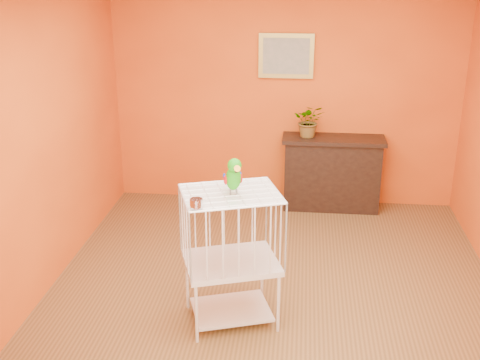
# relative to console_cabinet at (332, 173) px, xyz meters

# --- Properties ---
(ground) EXTENTS (4.50, 4.50, 0.00)m
(ground) POSITION_rel_console_cabinet_xyz_m (-0.57, -2.04, -0.43)
(ground) COLOR brown
(ground) RESTS_ON ground
(room_shell) EXTENTS (4.50, 4.50, 4.50)m
(room_shell) POSITION_rel_console_cabinet_xyz_m (-0.57, -2.04, 1.15)
(room_shell) COLOR #DF5815
(room_shell) RESTS_ON ground
(console_cabinet) EXTENTS (1.16, 0.42, 0.86)m
(console_cabinet) POSITION_rel_console_cabinet_xyz_m (0.00, 0.00, 0.00)
(console_cabinet) COLOR black
(console_cabinet) RESTS_ON ground
(potted_plant) EXTENTS (0.35, 0.39, 0.29)m
(potted_plant) POSITION_rel_console_cabinet_xyz_m (-0.29, -0.04, 0.58)
(potted_plant) COLOR #26722D
(potted_plant) RESTS_ON console_cabinet
(framed_picture) EXTENTS (0.62, 0.04, 0.50)m
(framed_picture) POSITION_rel_console_cabinet_xyz_m (-0.57, 0.17, 1.32)
(framed_picture) COLOR #A28C3A
(framed_picture) RESTS_ON room_shell
(birdcage) EXTENTS (0.86, 0.76, 1.12)m
(birdcage) POSITION_rel_console_cabinet_xyz_m (-0.88, -2.44, 0.15)
(birdcage) COLOR silver
(birdcage) RESTS_ON ground
(feed_cup) EXTENTS (0.09, 0.09, 0.07)m
(feed_cup) POSITION_rel_console_cabinet_xyz_m (-1.09, -2.75, 0.72)
(feed_cup) COLOR silver
(feed_cup) RESTS_ON birdcage
(parrot) EXTENTS (0.17, 0.27, 0.30)m
(parrot) POSITION_rel_console_cabinet_xyz_m (-0.86, -2.47, 0.83)
(parrot) COLOR #59544C
(parrot) RESTS_ON birdcage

